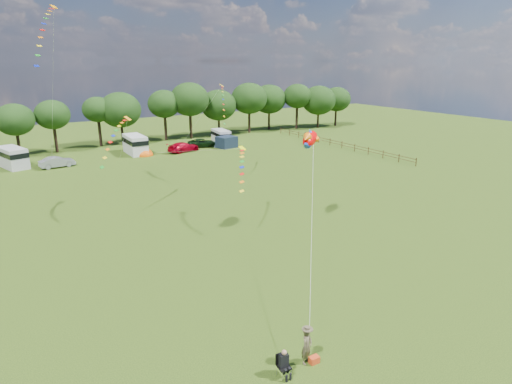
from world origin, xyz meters
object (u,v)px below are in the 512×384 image
campervan_d (221,136)px  walker_a (310,139)px  car_c (183,147)px  tent_greyblue (221,146)px  kite_flyer (307,346)px  campervan_b (12,157)px  campervan_c (135,144)px  car_b (57,162)px  fish_kite (309,139)px  car_d (203,143)px  walker_b (306,136)px  tent_orange (144,155)px  camp_chair (283,360)px

campervan_d → walker_a: size_ratio=2.65×
car_c → tent_greyblue: car_c is taller
tent_greyblue → kite_flyer: size_ratio=1.82×
campervan_b → campervan_c: bearing=-105.7°
car_b → fish_kite: fish_kite is taller
car_d → tent_greyblue: 3.12m
campervan_d → walker_b: 15.61m
campervan_d → walker_a: (12.87, -8.73, -0.32)m
campervan_c → tent_greyblue: size_ratio=1.76×
campervan_d → walker_a: 15.56m
car_d → walker_a: 18.59m
campervan_b → fish_kite: (21.19, -37.72, 6.15)m
car_d → campervan_c: 11.32m
car_b → car_c: bearing=-94.0°
car_d → tent_greyblue: size_ratio=1.51×
car_c → campervan_c: bearing=54.7°
car_c → walker_b: 23.26m
tent_greyblue → walker_a: 15.57m
campervan_c → walker_b: size_ratio=4.04×
walker_a → walker_b: walker_a is taller
car_d → walker_b: size_ratio=3.46×
campervan_c → fish_kite: 38.79m
car_d → campervan_b: bearing=104.8°
tent_orange → walker_b: 29.59m
car_b → tent_orange: size_ratio=1.33×
campervan_c → campervan_d: campervan_c is taller
campervan_b → fish_kite: fish_kite is taller
walker_b → car_b: bearing=-19.5°
car_d → tent_orange: (-10.59, -1.36, -0.67)m
car_c → tent_greyblue: size_ratio=1.53×
camp_chair → car_b: bearing=100.8°
car_c → walker_a: bearing=-118.8°
campervan_b → campervan_d: campervan_b is taller
campervan_d → car_d: bearing=114.8°
campervan_c → tent_orange: size_ratio=1.85×
campervan_b → car_d: bearing=-107.2°
car_b → campervan_c: (11.81, 3.46, 0.81)m
campervan_d → walker_b: size_ratio=3.47×
tent_orange → kite_flyer: size_ratio=1.73×
tent_greyblue → campervan_d: bearing=61.1°
camp_chair → walker_a: walker_a is taller
kite_flyer → car_d: bearing=46.5°
car_d → fish_kite: size_ratio=1.66×
campervan_c → campervan_d: size_ratio=1.16×
car_c → tent_orange: size_ratio=1.61×
car_b → camp_chair: (3.25, -49.43, 0.09)m
campervan_c → walker_a: bearing=-105.3°
car_b → car_d: bearing=-89.3°
car_d → tent_greyblue: (2.85, -1.06, -0.67)m
fish_kite → walker_a: (24.09, 30.22, -6.68)m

